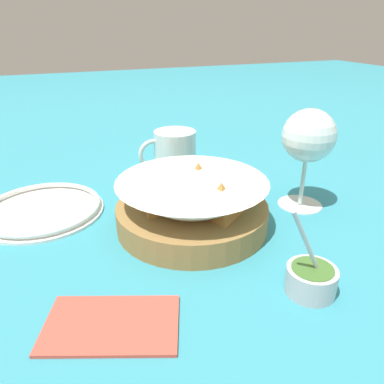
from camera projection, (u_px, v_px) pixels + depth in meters
ground_plane at (206, 237)px, 0.55m from camera, size 4.00×4.00×0.00m
food_basket at (193, 206)px, 0.56m from camera, size 0.23×0.23×0.09m
sauce_cup at (311, 278)px, 0.43m from camera, size 0.07×0.06×0.11m
wine_glass at (309, 139)px, 0.59m from camera, size 0.09×0.09×0.17m
beer_mug at (174, 153)px, 0.76m from camera, size 0.12×0.09×0.09m
side_plate at (42, 209)px, 0.61m from camera, size 0.20×0.20×0.01m
napkin at (111, 323)px, 0.39m from camera, size 0.16×0.13×0.01m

